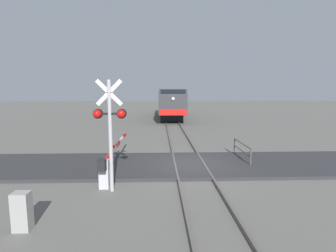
{
  "coord_description": "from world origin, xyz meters",
  "views": [
    {
      "loc": [
        -1.49,
        -12.43,
        3.69
      ],
      "look_at": [
        -0.97,
        2.46,
        1.66
      ],
      "focal_mm": 27.88,
      "sensor_mm": 36.0,
      "label": 1
    }
  ],
  "objects": [
    {
      "name": "ground_plane",
      "position": [
        0.0,
        0.0,
        0.0
      ],
      "size": [
        160.0,
        160.0,
        0.0
      ],
      "primitive_type": "plane",
      "color": "#605E59"
    },
    {
      "name": "rail_track_left",
      "position": [
        -0.72,
        0.0,
        0.07
      ],
      "size": [
        0.08,
        80.0,
        0.15
      ],
      "primitive_type": "cube",
      "color": "#59544C",
      "rests_on": "ground_plane"
    },
    {
      "name": "rail_track_right",
      "position": [
        0.72,
        0.0,
        0.07
      ],
      "size": [
        0.08,
        80.0,
        0.15
      ],
      "primitive_type": "cube",
      "color": "#59544C",
      "rests_on": "ground_plane"
    },
    {
      "name": "road_surface",
      "position": [
        0.0,
        0.0,
        0.07
      ],
      "size": [
        36.0,
        4.42,
        0.14
      ],
      "primitive_type": "cube",
      "color": "#2D2D30",
      "rests_on": "ground_plane"
    },
    {
      "name": "locomotive",
      "position": [
        0.0,
        22.89,
        2.02
      ],
      "size": [
        3.07,
        16.56,
        3.84
      ],
      "color": "black",
      "rests_on": "ground_plane"
    },
    {
      "name": "crossing_signal",
      "position": [
        -3.24,
        -3.14,
        2.55
      ],
      "size": [
        1.18,
        0.33,
        4.09
      ],
      "color": "#ADADB2",
      "rests_on": "ground_plane"
    },
    {
      "name": "crossing_gate",
      "position": [
        -3.58,
        -1.73,
        0.77
      ],
      "size": [
        0.36,
        6.95,
        1.21
      ],
      "color": "silver",
      "rests_on": "ground_plane"
    },
    {
      "name": "utility_cabinet",
      "position": [
        -5.13,
        -5.78,
        0.52
      ],
      "size": [
        0.44,
        0.36,
        1.04
      ],
      "primitive_type": "cube",
      "color": "#999993",
      "rests_on": "ground_plane"
    },
    {
      "name": "guard_railing",
      "position": [
        2.91,
        0.96,
        0.62
      ],
      "size": [
        0.08,
        2.76,
        0.95
      ],
      "color": "#4C4742",
      "rests_on": "ground_plane"
    }
  ]
}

